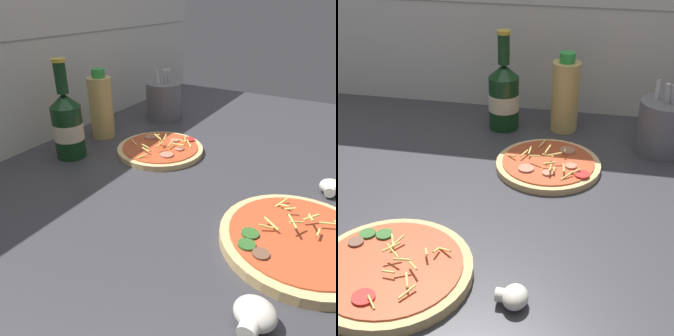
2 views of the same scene
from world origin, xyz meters
The scene contains 8 objects.
counter_slab centered at (0.00, 0.00, 1.25)cm, with size 160.00×90.00×2.50cm.
tile_backsplash centered at (0.00, 45.50, 30.00)cm, with size 160.00×1.13×60.00cm.
pizza_near centered at (-11.85, -25.89, 3.57)cm, with size 26.13×26.13×5.01cm.
pizza_far centered at (8.21, 13.39, 3.36)cm, with size 22.66×22.66×4.87cm.
beer_bottle centered at (-5.46, 32.04, 11.13)cm, with size 7.55×7.55×24.43cm.
oil_bottle centered at (9.39, 33.93, 11.50)cm, with size 6.75×6.75×19.57cm.
mushroom_right centered at (8.35, -28.31, 4.13)cm, with size 4.89×4.66×3.26cm.
utensil_crock centered at (32.51, 27.02, 8.64)cm, with size 11.73×11.73×16.48cm.
Camera 2 is at (18.38, -83.54, 58.13)cm, focal length 55.00 mm.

